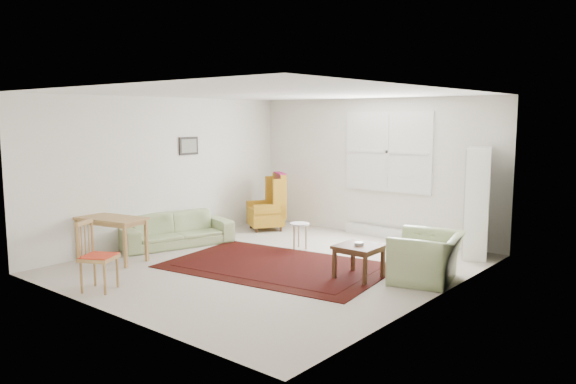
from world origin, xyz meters
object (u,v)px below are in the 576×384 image
Objects in this scene: desk_chair at (99,256)px; armchair at (427,253)px; sofa at (176,224)px; cabinet at (477,203)px; stool at (300,236)px; desk at (112,239)px; coffee_table at (359,262)px; wingback_chair at (265,201)px.

armchair is at bearing -73.34° from desk_chair.
cabinet reaches higher than sofa.
cabinet reaches higher than armchair.
stool is 3.42m from desk_chair.
desk is at bearing -157.05° from cabinet.
desk_chair is at bearing -133.99° from sofa.
sofa reaches higher than coffee_table.
desk_chair is (-0.53, -3.37, 0.23)m from stool.
wingback_chair is 1.72m from stool.
cabinet reaches higher than stool.
armchair is 0.89× the size of wingback_chair.
wingback_chair is at bearing 151.43° from stool.
desk_chair is at bearing -98.95° from stool.
sofa is 1.10× the size of cabinet.
coffee_table is 3.37m from desk_chair.
stool is (1.48, -0.81, -0.34)m from wingback_chair.
sofa is 1.27m from desk.
armchair is 2.27× the size of stool.
coffee_table is at bearing -72.68° from armchair.
sofa is 4.31× the size of stool.
wingback_chair is (0.27, 1.97, 0.18)m from sofa.
coffee_table is 0.63× the size of desk_chair.
desk_chair is (1.17, -0.94, 0.11)m from desk.
armchair is 0.91m from coffee_table.
stool is (1.75, 1.16, -0.16)m from sofa.
armchair is at bearing 26.38° from desk.
armchair is 1.75× the size of coffee_table.
sofa is 2.11m from stool.
coffee_table is 1.30× the size of stool.
stool is (-1.69, 0.84, -0.01)m from coffee_table.
cabinet is at bearing -60.90° from desk_chair.
desk_chair reaches higher than coffee_table.
stool is at bearing 54.95° from desk.
armchair is at bearing -109.23° from cabinet.
sofa is 3.46m from coffee_table.
desk is (-3.39, -1.59, 0.10)m from coffee_table.
desk is at bearing 22.67° from desk_chair.
coffee_table is 2.38m from cabinet.
stool is at bearing 5.14° from wingback_chair.
cabinet is (4.20, 2.49, 0.48)m from sofa.
coffee_table is at bearing 6.27° from wingback_chair.
armchair reaches higher than stool.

